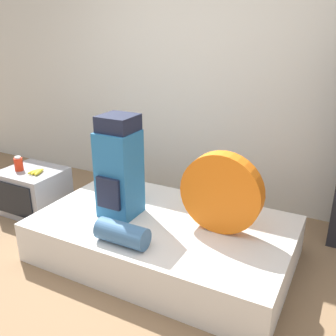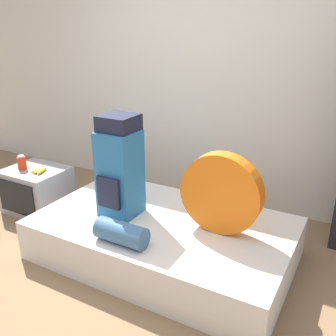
# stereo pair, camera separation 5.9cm
# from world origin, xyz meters

# --- Properties ---
(ground_plane) EXTENTS (16.00, 16.00, 0.00)m
(ground_plane) POSITION_xyz_m (0.00, 0.00, 0.00)
(ground_plane) COLOR #846647
(wall_back) EXTENTS (8.00, 0.05, 2.60)m
(wall_back) POSITION_xyz_m (0.00, 1.85, 1.30)
(wall_back) COLOR silver
(wall_back) RESTS_ON ground_plane
(bed) EXTENTS (1.99, 1.19, 0.33)m
(bed) POSITION_xyz_m (0.22, 0.58, 0.17)
(bed) COLOR silver
(bed) RESTS_ON ground_plane
(backpack) EXTENTS (0.29, 0.32, 0.82)m
(backpack) POSITION_xyz_m (-0.14, 0.52, 0.73)
(backpack) COLOR #23669E
(backpack) RESTS_ON bed
(tent_bag) EXTENTS (0.61, 0.12, 0.61)m
(tent_bag) POSITION_xyz_m (0.67, 0.65, 0.64)
(tent_bag) COLOR orange
(tent_bag) RESTS_ON bed
(sleeping_roll) EXTENTS (0.38, 0.16, 0.16)m
(sleeping_roll) POSITION_xyz_m (0.13, 0.14, 0.41)
(sleeping_roll) COLOR #3D668E
(sleeping_roll) RESTS_ON bed
(television) EXTENTS (0.58, 0.51, 0.45)m
(television) POSITION_xyz_m (-1.31, 0.68, 0.22)
(television) COLOR #939399
(television) RESTS_ON ground_plane
(canister) EXTENTS (0.08, 0.08, 0.14)m
(canister) POSITION_xyz_m (-1.41, 0.63, 0.51)
(canister) COLOR red
(canister) RESTS_ON television
(banana_bunch) EXTENTS (0.13, 0.17, 0.03)m
(banana_bunch) POSITION_xyz_m (-1.20, 0.65, 0.46)
(banana_bunch) COLOR yellow
(banana_bunch) RESTS_ON television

